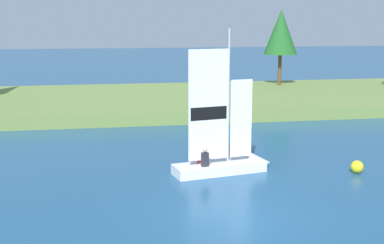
# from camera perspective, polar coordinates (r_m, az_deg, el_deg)

# --- Properties ---
(ground_plane) EXTENTS (200.00, 200.00, 0.00)m
(ground_plane) POSITION_cam_1_polar(r_m,az_deg,el_deg) (17.77, 5.02, -10.45)
(ground_plane) COLOR navy
(shore_bank) EXTENTS (80.00, 15.38, 0.75)m
(shore_bank) POSITION_cam_1_polar(r_m,az_deg,el_deg) (40.08, -3.50, 2.34)
(shore_bank) COLOR olive
(shore_bank) RESTS_ON ground
(shoreline_tree_centre) EXTENTS (2.88, 2.88, 6.45)m
(shoreline_tree_centre) POSITION_cam_1_polar(r_m,az_deg,el_deg) (46.43, 9.56, 9.52)
(shoreline_tree_centre) COLOR brown
(shoreline_tree_centre) RESTS_ON shore_bank
(sailboat) EXTENTS (4.61, 1.99, 6.45)m
(sailboat) POSITION_cam_1_polar(r_m,az_deg,el_deg) (22.91, 4.33, -4.07)
(sailboat) COLOR white
(sailboat) RESTS_ON ground
(channel_buoy) EXTENTS (0.55, 0.55, 0.55)m
(channel_buoy) POSITION_cam_1_polar(r_m,az_deg,el_deg) (23.74, 17.38, -4.63)
(channel_buoy) COLOR yellow
(channel_buoy) RESTS_ON ground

